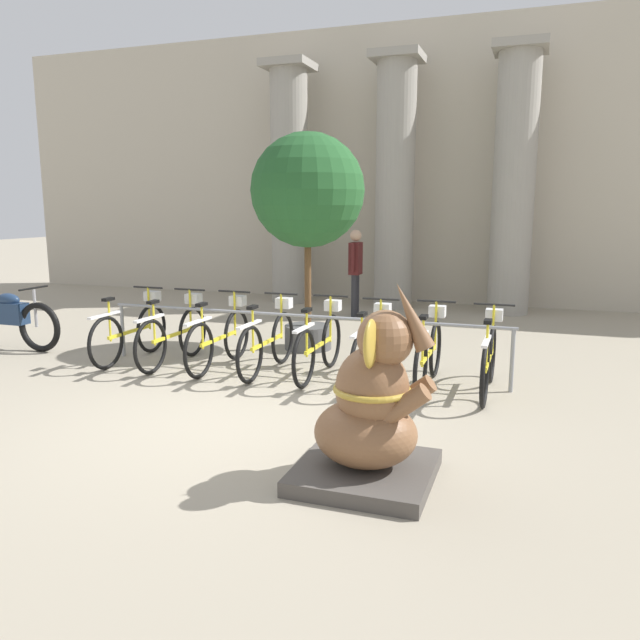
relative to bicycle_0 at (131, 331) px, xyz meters
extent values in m
plane|color=#9E937F|center=(2.42, -1.81, -0.41)|extent=(60.00, 60.00, 0.00)
cube|color=#BCB29E|center=(2.42, 6.79, 2.59)|extent=(20.00, 0.20, 6.00)
cylinder|color=gray|center=(0.06, 5.79, 2.09)|extent=(0.81, 0.81, 5.00)
cube|color=gray|center=(0.06, 5.79, 4.67)|extent=(1.01, 1.01, 0.16)
cylinder|color=gray|center=(2.42, 5.79, 2.09)|extent=(0.81, 0.81, 5.00)
cube|color=gray|center=(2.42, 5.79, 4.67)|extent=(1.01, 1.01, 0.16)
cylinder|color=gray|center=(4.78, 5.79, 2.09)|extent=(0.81, 0.81, 5.00)
cube|color=gray|center=(4.78, 5.79, 4.67)|extent=(1.01, 1.01, 0.16)
cylinder|color=gray|center=(-0.25, 0.14, -0.04)|extent=(0.05, 0.05, 0.75)
cylinder|color=gray|center=(5.10, 0.14, -0.04)|extent=(0.05, 0.05, 0.75)
cylinder|color=gray|center=(2.43, 0.14, 0.34)|extent=(5.45, 0.04, 0.04)
torus|color=black|center=(0.00, 0.48, -0.06)|extent=(0.05, 0.71, 0.71)
torus|color=black|center=(0.00, -0.55, -0.06)|extent=(0.05, 0.71, 0.71)
cube|color=yellow|center=(0.00, -0.03, -0.01)|extent=(0.04, 0.93, 0.04)
cube|color=silver|center=(0.00, -0.55, 0.31)|extent=(0.06, 0.60, 0.03)
cylinder|color=yellow|center=(0.00, -0.45, 0.22)|extent=(0.03, 0.03, 0.55)
cube|color=black|center=(0.00, -0.45, 0.51)|extent=(0.08, 0.18, 0.04)
cylinder|color=yellow|center=(0.00, 0.44, 0.25)|extent=(0.03, 0.03, 0.61)
cylinder|color=black|center=(0.00, 0.44, 0.56)|extent=(0.48, 0.03, 0.03)
cube|color=silver|center=(0.00, 0.54, 0.42)|extent=(0.20, 0.16, 0.14)
torus|color=black|center=(0.69, 0.48, -0.06)|extent=(0.05, 0.71, 0.71)
torus|color=black|center=(0.69, -0.56, -0.06)|extent=(0.05, 0.71, 0.71)
cube|color=yellow|center=(0.69, -0.04, -0.01)|extent=(0.04, 0.93, 0.04)
cube|color=silver|center=(0.69, -0.56, 0.31)|extent=(0.06, 0.60, 0.03)
cylinder|color=yellow|center=(0.69, -0.46, 0.22)|extent=(0.03, 0.03, 0.55)
cube|color=black|center=(0.69, -0.46, 0.51)|extent=(0.08, 0.18, 0.04)
cylinder|color=yellow|center=(0.69, 0.44, 0.25)|extent=(0.03, 0.03, 0.61)
cylinder|color=black|center=(0.69, 0.44, 0.56)|extent=(0.48, 0.03, 0.03)
cube|color=silver|center=(0.69, 0.54, 0.42)|extent=(0.20, 0.16, 0.14)
torus|color=black|center=(1.39, 0.49, -0.06)|extent=(0.05, 0.71, 0.71)
torus|color=black|center=(1.39, -0.54, -0.06)|extent=(0.05, 0.71, 0.71)
cube|color=yellow|center=(1.39, -0.02, -0.01)|extent=(0.04, 0.93, 0.04)
cube|color=silver|center=(1.39, -0.54, 0.31)|extent=(0.06, 0.60, 0.03)
cylinder|color=yellow|center=(1.39, -0.44, 0.22)|extent=(0.03, 0.03, 0.55)
cube|color=black|center=(1.39, -0.44, 0.51)|extent=(0.08, 0.18, 0.04)
cylinder|color=yellow|center=(1.39, 0.45, 0.25)|extent=(0.03, 0.03, 0.61)
cylinder|color=black|center=(1.39, 0.45, 0.56)|extent=(0.48, 0.03, 0.03)
cube|color=silver|center=(1.39, 0.55, 0.42)|extent=(0.20, 0.16, 0.14)
torus|color=black|center=(2.08, 0.51, -0.06)|extent=(0.05, 0.71, 0.71)
torus|color=black|center=(2.08, -0.52, -0.06)|extent=(0.05, 0.71, 0.71)
cube|color=yellow|center=(2.08, -0.01, -0.01)|extent=(0.04, 0.93, 0.04)
cube|color=silver|center=(2.08, -0.52, 0.31)|extent=(0.06, 0.60, 0.03)
cylinder|color=yellow|center=(2.08, -0.42, 0.22)|extent=(0.03, 0.03, 0.55)
cube|color=black|center=(2.08, -0.42, 0.51)|extent=(0.08, 0.18, 0.04)
cylinder|color=yellow|center=(2.08, 0.47, 0.25)|extent=(0.03, 0.03, 0.61)
cylinder|color=black|center=(2.08, 0.47, 0.56)|extent=(0.48, 0.03, 0.03)
cube|color=silver|center=(2.08, 0.57, 0.42)|extent=(0.20, 0.16, 0.14)
torus|color=black|center=(2.77, 0.53, -0.06)|extent=(0.05, 0.71, 0.71)
torus|color=black|center=(2.77, -0.50, -0.06)|extent=(0.05, 0.71, 0.71)
cube|color=yellow|center=(2.77, 0.02, -0.01)|extent=(0.04, 0.93, 0.04)
cube|color=silver|center=(2.77, -0.50, 0.31)|extent=(0.06, 0.60, 0.03)
cylinder|color=yellow|center=(2.77, -0.40, 0.22)|extent=(0.03, 0.03, 0.55)
cube|color=black|center=(2.77, -0.40, 0.51)|extent=(0.08, 0.18, 0.04)
cylinder|color=yellow|center=(2.77, 0.49, 0.25)|extent=(0.03, 0.03, 0.61)
cylinder|color=black|center=(2.77, 0.49, 0.56)|extent=(0.48, 0.03, 0.03)
cube|color=silver|center=(2.77, 0.59, 0.42)|extent=(0.20, 0.16, 0.14)
torus|color=black|center=(3.47, 0.48, -0.06)|extent=(0.05, 0.71, 0.71)
torus|color=black|center=(3.47, -0.56, -0.06)|extent=(0.05, 0.71, 0.71)
cube|color=yellow|center=(3.47, -0.04, -0.01)|extent=(0.04, 0.93, 0.04)
cube|color=silver|center=(3.47, -0.56, 0.31)|extent=(0.06, 0.60, 0.03)
cylinder|color=yellow|center=(3.47, -0.46, 0.22)|extent=(0.03, 0.03, 0.55)
cube|color=black|center=(3.47, -0.46, 0.51)|extent=(0.08, 0.18, 0.04)
cylinder|color=yellow|center=(3.47, 0.44, 0.25)|extent=(0.03, 0.03, 0.61)
cylinder|color=black|center=(3.47, 0.44, 0.56)|extent=(0.48, 0.03, 0.03)
cube|color=silver|center=(3.47, 0.54, 0.42)|extent=(0.20, 0.16, 0.14)
torus|color=black|center=(4.16, 0.52, -0.06)|extent=(0.05, 0.71, 0.71)
torus|color=black|center=(4.16, -0.52, -0.06)|extent=(0.05, 0.71, 0.71)
cube|color=yellow|center=(4.16, 0.00, -0.01)|extent=(0.04, 0.93, 0.04)
cube|color=silver|center=(4.16, -0.52, 0.31)|extent=(0.06, 0.60, 0.03)
cylinder|color=yellow|center=(4.16, -0.42, 0.22)|extent=(0.03, 0.03, 0.55)
cube|color=black|center=(4.16, -0.42, 0.51)|extent=(0.08, 0.18, 0.04)
cylinder|color=yellow|center=(4.16, 0.48, 0.25)|extent=(0.03, 0.03, 0.61)
cylinder|color=black|center=(4.16, 0.48, 0.56)|extent=(0.48, 0.03, 0.03)
cube|color=silver|center=(4.16, 0.58, 0.42)|extent=(0.20, 0.16, 0.14)
torus|color=black|center=(4.85, 0.49, -0.06)|extent=(0.05, 0.71, 0.71)
torus|color=black|center=(4.85, -0.55, -0.06)|extent=(0.05, 0.71, 0.71)
cube|color=yellow|center=(4.85, -0.03, -0.01)|extent=(0.04, 0.93, 0.04)
cube|color=silver|center=(4.85, -0.55, 0.31)|extent=(0.06, 0.60, 0.03)
cylinder|color=yellow|center=(4.85, -0.45, 0.22)|extent=(0.03, 0.03, 0.55)
cube|color=black|center=(4.85, -0.45, 0.51)|extent=(0.08, 0.18, 0.04)
cylinder|color=yellow|center=(4.85, 0.45, 0.25)|extent=(0.03, 0.03, 0.61)
cylinder|color=black|center=(4.85, 0.45, 0.56)|extent=(0.48, 0.03, 0.03)
cube|color=silver|center=(4.85, 0.55, 0.42)|extent=(0.20, 0.16, 0.14)
cube|color=#4C4742|center=(4.12, -2.70, -0.35)|extent=(1.05, 1.05, 0.12)
ellipsoid|color=brown|center=(4.12, -2.70, -0.03)|extent=(0.81, 0.72, 0.53)
ellipsoid|color=brown|center=(4.17, -2.70, 0.33)|extent=(0.57, 0.53, 0.67)
sphere|color=brown|center=(4.27, -2.70, 0.74)|extent=(0.43, 0.43, 0.43)
ellipsoid|color=#B79333|center=(4.21, -2.49, 0.74)|extent=(0.08, 0.31, 0.36)
ellipsoid|color=#B79333|center=(4.21, -2.92, 0.74)|extent=(0.08, 0.31, 0.36)
cone|color=brown|center=(4.46, -2.70, 0.92)|extent=(0.37, 0.15, 0.54)
cylinder|color=brown|center=(4.43, -2.58, 0.26)|extent=(0.43, 0.14, 0.38)
cylinder|color=brown|center=(4.43, -2.82, 0.26)|extent=(0.43, 0.14, 0.38)
torus|color=#B79333|center=(4.17, -2.70, 0.33)|extent=(0.61, 0.61, 0.05)
torus|color=black|center=(-1.58, -0.04, -0.04)|extent=(0.74, 0.09, 0.74)
cube|color=navy|center=(-2.23, -0.04, 0.14)|extent=(0.78, 0.22, 0.32)
ellipsoid|color=navy|center=(-2.13, -0.04, 0.34)|extent=(0.40, 0.20, 0.20)
cylinder|color=#99999E|center=(-1.63, -0.04, 0.24)|extent=(0.04, 0.04, 0.56)
cylinder|color=black|center=(-1.63, -0.04, 0.54)|extent=(0.03, 0.55, 0.03)
cylinder|color=#28282D|center=(1.97, 4.53, 0.00)|extent=(0.11, 0.11, 0.82)
cylinder|color=#28282D|center=(1.97, 4.36, 0.00)|extent=(0.11, 0.11, 0.82)
cube|color=#4C1919|center=(1.97, 4.44, 0.72)|extent=(0.20, 0.32, 0.62)
sphere|color=tan|center=(1.97, 4.44, 1.16)|extent=(0.22, 0.22, 0.22)
cylinder|color=#4C1919|center=(1.97, 4.64, 0.75)|extent=(0.07, 0.07, 0.56)
cylinder|color=#4C1919|center=(1.97, 4.24, 0.75)|extent=(0.07, 0.07, 0.56)
cylinder|color=#4C4C4C|center=(2.09, 1.46, -0.23)|extent=(0.71, 0.71, 0.36)
cylinder|color=brown|center=(2.09, 1.46, 0.61)|extent=(0.10, 0.10, 1.33)
sphere|color=#235628|center=(2.09, 1.46, 1.94)|extent=(1.66, 1.66, 1.66)
camera|label=1|loc=(5.32, -7.19, 1.72)|focal=35.00mm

